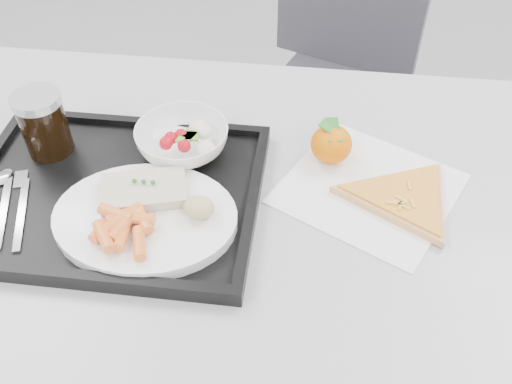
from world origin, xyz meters
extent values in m
cube|color=silver|center=(0.00, 0.30, 0.73)|extent=(1.20, 0.80, 0.03)
cylinder|color=#47474C|center=(-0.54, 0.64, 0.36)|extent=(0.04, 0.04, 0.72)
cylinder|color=#47474C|center=(0.54, 0.64, 0.36)|extent=(0.04, 0.04, 0.72)
cube|color=#34333A|center=(0.19, 0.99, 0.45)|extent=(0.54, 0.54, 0.04)
cylinder|color=#47474C|center=(0.01, 0.81, 0.21)|extent=(0.03, 0.03, 0.43)
cylinder|color=#47474C|center=(0.37, 0.81, 0.21)|extent=(0.03, 0.03, 0.43)
cylinder|color=#47474C|center=(0.01, 1.17, 0.21)|extent=(0.03, 0.03, 0.43)
cylinder|color=#47474C|center=(0.37, 1.17, 0.21)|extent=(0.03, 0.03, 0.43)
cube|color=black|center=(-0.18, 0.29, 0.76)|extent=(0.45, 0.35, 0.01)
cube|color=black|center=(-0.18, 0.46, 0.77)|extent=(0.45, 0.02, 0.01)
cube|color=black|center=(-0.18, 0.12, 0.77)|extent=(0.45, 0.02, 0.01)
cube|color=black|center=(0.04, 0.29, 0.77)|extent=(0.02, 0.32, 0.01)
cylinder|color=white|center=(-0.11, 0.23, 0.77)|extent=(0.27, 0.27, 0.02)
cube|color=beige|center=(-0.12, 0.27, 0.79)|extent=(0.14, 0.11, 0.02)
sphere|color=#236B1C|center=(-0.14, 0.28, 0.81)|extent=(0.01, 0.01, 0.01)
sphere|color=#236B1C|center=(-0.12, 0.28, 0.81)|extent=(0.01, 0.01, 0.01)
sphere|color=#236B1C|center=(-0.11, 0.28, 0.81)|extent=(0.01, 0.01, 0.01)
ellipsoid|color=#E3CA81|center=(-0.03, 0.24, 0.80)|extent=(0.05, 0.04, 0.03)
imported|color=white|center=(-0.09, 0.40, 0.79)|extent=(0.15, 0.15, 0.05)
cylinder|color=black|center=(-0.31, 0.38, 0.81)|extent=(0.07, 0.07, 0.10)
cylinder|color=#A5A8AD|center=(-0.31, 0.38, 0.87)|extent=(0.08, 0.08, 0.01)
cube|color=silver|center=(-0.33, 0.23, 0.77)|extent=(0.06, 0.15, 0.00)
ellipsoid|color=silver|center=(-0.36, 0.30, 0.77)|extent=(0.04, 0.05, 0.01)
cube|color=silver|center=(-0.30, 0.23, 0.77)|extent=(0.06, 0.15, 0.00)
cube|color=silver|center=(-0.33, 0.30, 0.77)|extent=(0.03, 0.04, 0.00)
cube|color=white|center=(0.22, 0.36, 0.75)|extent=(0.33, 0.33, 0.00)
ellipsoid|color=#DA6900|center=(0.15, 0.42, 0.79)|extent=(0.08, 0.08, 0.06)
cube|color=#236B1C|center=(0.15, 0.42, 0.81)|extent=(0.03, 0.05, 0.02)
cube|color=#236B1C|center=(0.15, 0.42, 0.81)|extent=(0.05, 0.04, 0.02)
cylinder|color=#DDAF66|center=(0.27, 0.34, 0.76)|extent=(0.24, 0.24, 0.01)
cylinder|color=#B83D1D|center=(0.27, 0.34, 0.77)|extent=(0.22, 0.22, 0.00)
cube|color=#EABC47|center=(0.26, 0.32, 0.77)|extent=(0.02, 0.00, 0.00)
cube|color=#EABC47|center=(0.25, 0.31, 0.77)|extent=(0.02, 0.00, 0.00)
cube|color=#EABC47|center=(0.26, 0.31, 0.77)|extent=(0.02, 0.01, 0.00)
cube|color=#EABC47|center=(0.28, 0.32, 0.77)|extent=(0.01, 0.02, 0.00)
cube|color=#EABC47|center=(0.26, 0.31, 0.77)|extent=(0.01, 0.02, 0.00)
cube|color=#EABC47|center=(0.28, 0.35, 0.77)|extent=(0.00, 0.02, 0.00)
cube|color=#EABC47|center=(0.26, 0.32, 0.77)|extent=(0.02, 0.01, 0.00)
cylinder|color=orange|center=(-0.13, 0.19, 0.80)|extent=(0.03, 0.06, 0.02)
cylinder|color=orange|center=(-0.13, 0.22, 0.80)|extent=(0.05, 0.05, 0.02)
cylinder|color=orange|center=(-0.12, 0.21, 0.80)|extent=(0.05, 0.02, 0.02)
cylinder|color=orange|center=(-0.14, 0.21, 0.80)|extent=(0.06, 0.03, 0.02)
cylinder|color=orange|center=(-0.13, 0.18, 0.79)|extent=(0.02, 0.05, 0.02)
cylinder|color=orange|center=(-0.11, 0.22, 0.79)|extent=(0.04, 0.05, 0.02)
cylinder|color=orange|center=(-0.14, 0.20, 0.80)|extent=(0.04, 0.05, 0.02)
cylinder|color=orange|center=(-0.10, 0.17, 0.79)|extent=(0.03, 0.06, 0.02)
cylinder|color=orange|center=(-0.15, 0.17, 0.80)|extent=(0.04, 0.05, 0.02)
cylinder|color=orange|center=(-0.16, 0.19, 0.79)|extent=(0.03, 0.06, 0.02)
sphere|color=#B00B16|center=(-0.08, 0.37, 0.80)|extent=(0.02, 0.02, 0.02)
sphere|color=#B00B16|center=(-0.09, 0.40, 0.80)|extent=(0.02, 0.02, 0.02)
sphere|color=#B00B16|center=(-0.11, 0.37, 0.80)|extent=(0.02, 0.02, 0.02)
sphere|color=#B00B16|center=(-0.11, 0.38, 0.80)|extent=(0.02, 0.02, 0.02)
sphere|color=#B00B16|center=(-0.11, 0.39, 0.80)|extent=(0.02, 0.02, 0.02)
ellipsoid|color=silver|center=(-0.07, 0.42, 0.80)|extent=(0.03, 0.03, 0.03)
ellipsoid|color=silver|center=(-0.06, 0.41, 0.80)|extent=(0.03, 0.03, 0.03)
ellipsoid|color=silver|center=(-0.05, 0.37, 0.80)|extent=(0.03, 0.03, 0.03)
cube|color=#53932D|center=(-0.07, 0.39, 0.80)|extent=(0.02, 0.02, 0.00)
cube|color=#53932D|center=(-0.08, 0.38, 0.80)|extent=(0.03, 0.03, 0.00)
cube|color=#53932D|center=(-0.08, 0.39, 0.80)|extent=(0.03, 0.03, 0.00)
camera|label=1|loc=(0.12, -0.30, 1.39)|focal=40.00mm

